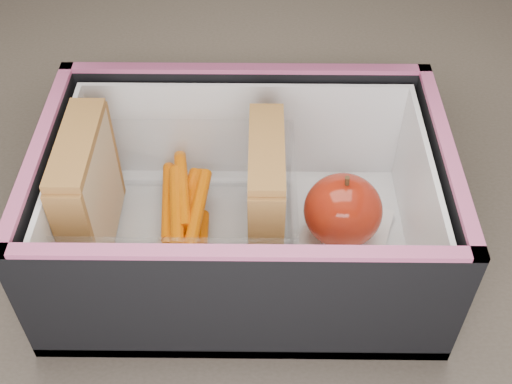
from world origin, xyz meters
TOP-DOWN VIEW (x-y plane):
  - kitchen_table at (0.00, 0.00)m, footprint 1.20×0.80m
  - lunch_bag at (-0.08, -0.04)m, footprint 0.32×0.35m
  - plastic_tub at (-0.13, -0.04)m, footprint 0.19×0.14m
  - sandwich_left at (-0.20, -0.04)m, footprint 0.03×0.10m
  - sandwich_right at (-0.06, -0.04)m, footprint 0.03×0.10m
  - carrot_sticks at (-0.13, -0.04)m, footprint 0.05×0.15m
  - paper_napkin at (0.01, -0.04)m, footprint 0.09×0.09m
  - red_apple at (0.00, -0.04)m, footprint 0.09×0.09m

SIDE VIEW (x-z plane):
  - kitchen_table at x=0.00m, z-range 0.28..1.03m
  - paper_napkin at x=0.01m, z-range 0.76..0.77m
  - carrot_sticks at x=-0.13m, z-range 0.77..0.80m
  - red_apple at x=0.00m, z-range 0.77..0.84m
  - plastic_tub at x=-0.13m, z-range 0.76..0.84m
  - lunch_bag at x=-0.08m, z-range 0.68..0.96m
  - sandwich_right at x=-0.06m, z-range 0.77..0.88m
  - sandwich_left at x=-0.20m, z-range 0.77..0.88m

